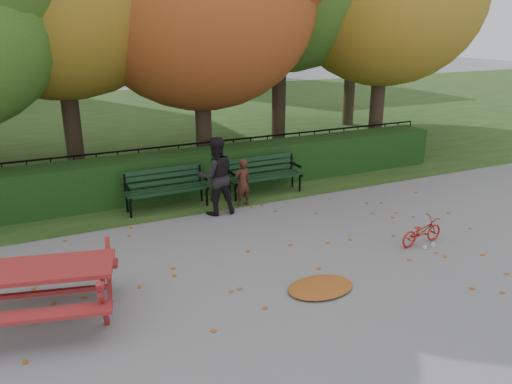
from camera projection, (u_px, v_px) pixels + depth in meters
name	position (u px, v px, depth m)	size (l,w,h in m)	color
ground	(301.00, 265.00, 8.49)	(90.00, 90.00, 0.00)	slate
grass_strip	(129.00, 123.00, 20.47)	(90.00, 90.00, 0.00)	#1F3414
hedge	(209.00, 170.00, 12.18)	(13.00, 0.90, 1.00)	black
iron_fence	(198.00, 161.00, 12.85)	(14.00, 0.04, 1.02)	black
bench_left	(166.00, 185.00, 10.96)	(1.80, 0.57, 0.88)	black
bench_right	(263.00, 172.00, 11.93)	(1.80, 0.57, 0.88)	black
picnic_table	(41.00, 279.00, 6.71)	(2.22, 1.95, 0.93)	maroon
leaf_pile	(320.00, 287.00, 7.70)	(1.08, 0.75, 0.07)	maroon
leaf_scatter	(292.00, 258.00, 8.74)	(9.00, 5.70, 0.01)	maroon
child	(243.00, 183.00, 11.10)	(0.39, 0.26, 1.08)	#3E1F14
adult	(216.00, 176.00, 10.53)	(0.82, 0.64, 1.69)	black
bicycle	(422.00, 231.00, 9.22)	(0.34, 0.97, 0.51)	#A7150F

